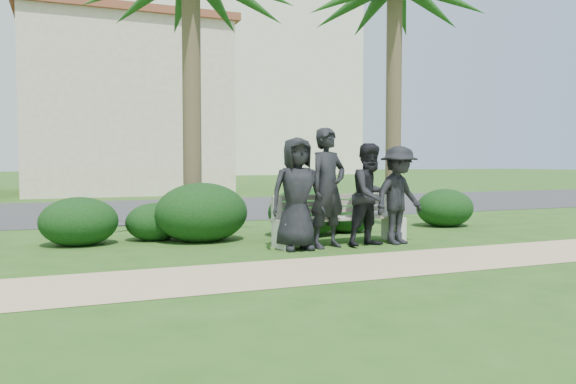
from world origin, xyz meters
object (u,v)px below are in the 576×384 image
Objects in this scene: man_a at (297,194)px; man_c at (371,195)px; park_bench at (340,222)px; man_d at (399,195)px; man_b at (328,188)px.

man_a is 1.05× the size of man_c.
park_bench is 1.43× the size of man_d.
park_bench is 1.04m from man_d.
man_b is 1.24m from man_d.
man_b is (0.53, 0.02, 0.08)m from man_a.
park_bench is at bearing 20.61° from man_a.
park_bench is at bearing 119.80° from man_c.
man_c is 1.03× the size of man_d.
park_bench is 1.33× the size of man_a.
park_bench is at bearing 140.85° from man_d.
man_a is (-0.87, -0.29, 0.50)m from park_bench.
park_bench is 0.72m from man_b.
man_c is at bearing -1.56° from man_a.
man_a reaches higher than man_c.
man_c is 0.52m from man_d.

